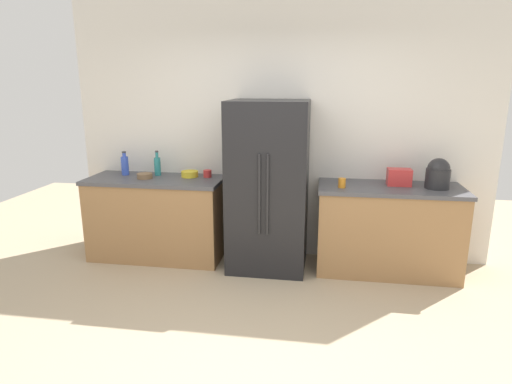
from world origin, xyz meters
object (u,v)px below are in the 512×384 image
at_px(cup_b, 342,183).
at_px(bottle_b, 125,165).
at_px(toaster, 399,177).
at_px(cup_a, 207,174).
at_px(bowl_b, 190,174).
at_px(refrigerator, 268,186).
at_px(bottle_a, 157,166).
at_px(rice_cooker, 438,174).
at_px(bowl_a, 145,176).

bearing_deg(cup_b, bottle_b, 174.51).
distance_m(toaster, cup_a, 2.06).
xyz_separation_m(bottle_b, cup_b, (2.43, -0.23, -0.07)).
bearing_deg(toaster, bowl_b, 178.59).
relative_size(refrigerator, bottle_a, 6.32).
distance_m(toaster, bowl_b, 2.26).
relative_size(toaster, bowl_b, 1.26).
relative_size(toaster, cup_b, 2.45).
height_order(cup_b, bowl_b, cup_b).
xyz_separation_m(toaster, bottle_a, (-2.64, 0.08, 0.03)).
bearing_deg(cup_b, toaster, 18.29).
bearing_deg(cup_a, refrigerator, -15.49).
height_order(rice_cooker, bowl_b, rice_cooker).
bearing_deg(refrigerator, bottle_b, 174.38).
bearing_deg(refrigerator, toaster, 5.28).
height_order(bottle_b, bowl_a, bottle_b).
relative_size(cup_b, bowl_a, 0.57).
xyz_separation_m(refrigerator, bottle_b, (-1.68, 0.17, 0.15)).
height_order(bowl_a, bowl_b, bowl_b).
relative_size(refrigerator, bowl_b, 9.46).
bearing_deg(rice_cooker, bowl_b, 177.22).
xyz_separation_m(refrigerator, bowl_a, (-1.38, 0.03, 0.06)).
height_order(bottle_a, cup_b, bottle_a).
relative_size(bottle_b, cup_b, 2.79).
bearing_deg(rice_cooker, bottle_a, 177.13).
bearing_deg(rice_cooker, bowl_a, -179.53).
height_order(refrigerator, cup_b, refrigerator).
distance_m(cup_b, bowl_b, 1.69).
bearing_deg(cup_b, bowl_a, 177.43).
xyz_separation_m(bottle_a, cup_a, (0.59, -0.00, -0.07)).
relative_size(bowl_a, bowl_b, 0.90).
bearing_deg(bowl_b, cup_a, 5.29).
bearing_deg(bowl_a, cup_b, -2.57).
height_order(toaster, cup_a, toaster).
bearing_deg(cup_a, bowl_b, -174.71).
bearing_deg(cup_b, cup_a, 169.73).
height_order(bottle_b, cup_a, bottle_b).
distance_m(refrigerator, rice_cooker, 1.71).
distance_m(rice_cooker, bottle_b, 3.38).
height_order(cup_a, cup_b, cup_b).
height_order(bottle_a, cup_a, bottle_a).
distance_m(cup_a, bowl_a, 0.69).
bearing_deg(cup_b, rice_cooker, 7.35).
height_order(rice_cooker, bowl_a, rice_cooker).
distance_m(bottle_b, cup_a, 0.97).
xyz_separation_m(refrigerator, rice_cooker, (1.70, 0.05, 0.18)).
bearing_deg(toaster, bowl_a, -177.98).
bearing_deg(bowl_b, rice_cooker, -2.78).
height_order(refrigerator, rice_cooker, refrigerator).
distance_m(cup_b, bowl_a, 2.14).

